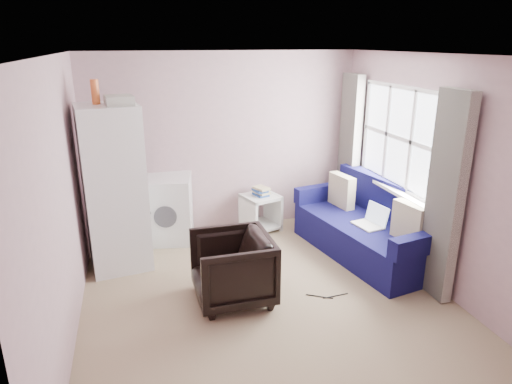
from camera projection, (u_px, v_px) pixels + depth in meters
room at (269, 186)px, 4.51m from camera, size 3.84×4.24×2.54m
armchair at (232, 265)px, 4.74m from camera, size 0.74×0.79×0.81m
fridge at (114, 188)px, 5.32m from camera, size 0.77×0.76×2.22m
washing_machine at (168, 207)px, 6.20m from camera, size 0.74×0.74×0.90m
side_table at (261, 210)px, 6.58m from camera, size 0.59×0.59×0.64m
sofa at (371, 229)px, 5.82m from camera, size 1.31×2.22×0.93m
window_dressing at (389, 170)px, 5.63m from camera, size 0.17×2.62×2.18m
floor_cables at (328, 296)px, 4.91m from camera, size 0.45×0.16×0.01m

